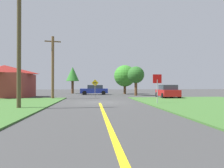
# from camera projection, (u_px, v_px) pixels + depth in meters

# --- Properties ---
(ground_plane) EXTENTS (120.00, 120.00, 0.00)m
(ground_plane) POSITION_uv_depth(u_px,v_px,m) (99.00, 102.00, 18.36)
(ground_plane) COLOR #3C3C3C
(lane_stripe_center) EXTENTS (0.20, 14.00, 0.01)m
(lane_stripe_center) POSITION_uv_depth(u_px,v_px,m) (105.00, 115.00, 10.39)
(lane_stripe_center) COLOR yellow
(lane_stripe_center) RESTS_ON ground
(stop_sign) EXTENTS (0.74, 0.07, 2.48)m
(stop_sign) POSITION_uv_depth(u_px,v_px,m) (157.00, 83.00, 16.60)
(stop_sign) COLOR #9EA0A8
(stop_sign) RESTS_ON ground
(car_approaching_junction) EXTENTS (4.64, 2.14, 1.62)m
(car_approaching_junction) POSITION_uv_depth(u_px,v_px,m) (94.00, 90.00, 33.20)
(car_approaching_junction) COLOR navy
(car_approaching_junction) RESTS_ON ground
(car_on_crossroad) EXTENTS (2.46, 4.39, 1.62)m
(car_on_crossroad) POSITION_uv_depth(u_px,v_px,m) (168.00, 91.00, 24.54)
(car_on_crossroad) COLOR red
(car_on_crossroad) RESTS_ON ground
(utility_pole_near) EXTENTS (1.80, 0.29, 8.68)m
(utility_pole_near) POSITION_uv_depth(u_px,v_px,m) (19.00, 41.00, 13.12)
(utility_pole_near) COLOR #4D4129
(utility_pole_near) RESTS_ON ground
(utility_pole_mid) EXTENTS (1.80, 0.41, 7.19)m
(utility_pole_mid) POSITION_uv_depth(u_px,v_px,m) (53.00, 67.00, 22.71)
(utility_pole_mid) COLOR brown
(utility_pole_mid) RESTS_ON ground
(direction_sign) EXTENTS (0.90, 0.10, 2.33)m
(direction_sign) POSITION_uv_depth(u_px,v_px,m) (95.00, 86.00, 25.42)
(direction_sign) COLOR slate
(direction_sign) RESTS_ON ground
(oak_tree_left) EXTENTS (2.47, 2.47, 5.13)m
(oak_tree_left) POSITION_uv_depth(u_px,v_px,m) (73.00, 74.00, 38.00)
(oak_tree_left) COLOR brown
(oak_tree_left) RESTS_ON ground
(pine_tree_center) EXTENTS (2.56, 2.56, 4.47)m
(pine_tree_center) POSITION_uv_depth(u_px,v_px,m) (136.00, 75.00, 30.24)
(pine_tree_center) COLOR brown
(pine_tree_center) RESTS_ON ground
(oak_tree_right) EXTENTS (3.84, 3.84, 5.19)m
(oak_tree_right) POSITION_uv_depth(u_px,v_px,m) (125.00, 76.00, 35.44)
(oak_tree_right) COLOR brown
(oak_tree_right) RESTS_ON ground
(barn) EXTENTS (6.35, 6.30, 4.16)m
(barn) POSITION_uv_depth(u_px,v_px,m) (4.00, 81.00, 25.30)
(barn) COLOR maroon
(barn) RESTS_ON ground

